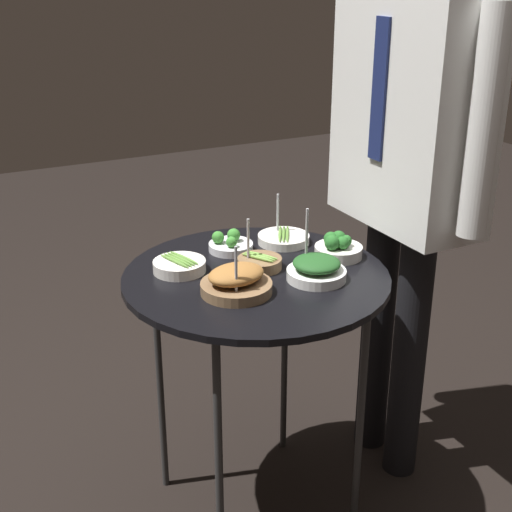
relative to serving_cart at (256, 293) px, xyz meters
name	(u,v)px	position (x,y,z in m)	size (l,w,h in m)	color
ground_plane	(256,504)	(0.00, 0.00, -0.69)	(8.00, 8.00, 0.00)	black
serving_cart	(256,293)	(0.00, 0.00, 0.00)	(0.69, 0.69, 0.75)	black
bowl_spinach_center	(316,269)	(0.10, 0.12, 0.08)	(0.15, 0.15, 0.18)	white
bowl_asparagus_front_center	(179,266)	(-0.11, -0.17, 0.07)	(0.14, 0.14, 0.04)	silver
bowl_roast_mid_right	(236,282)	(0.08, -0.09, 0.08)	(0.17, 0.17, 0.14)	brown
bowl_asparagus_front_left	(259,262)	(-0.03, 0.03, 0.07)	(0.12, 0.12, 0.14)	brown
bowl_broccoli_mid_left	(230,244)	(-0.17, 0.01, 0.07)	(0.12, 0.12, 0.06)	silver
bowl_broccoli_near_rim	(338,248)	(0.00, 0.25, 0.08)	(0.13, 0.13, 0.07)	silver
bowl_asparagus_back_right	(284,238)	(-0.16, 0.17, 0.07)	(0.15, 0.15, 0.13)	silver
waiter_figure	(409,143)	(-0.02, 0.48, 0.34)	(0.60, 0.23, 1.63)	black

